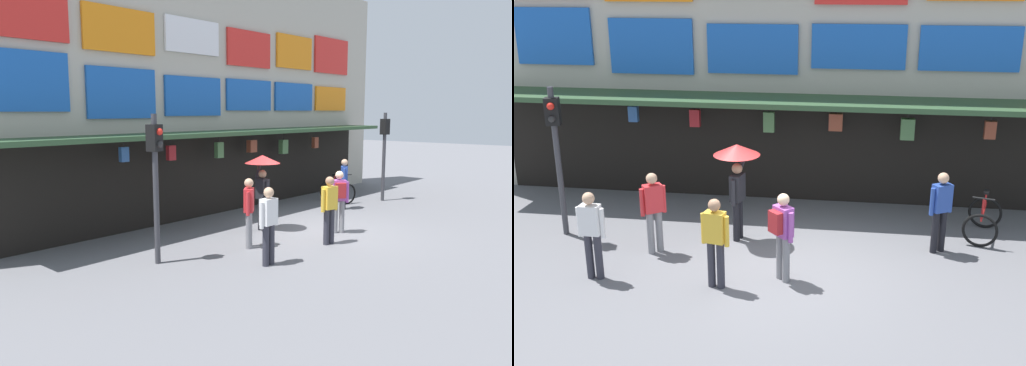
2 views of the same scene
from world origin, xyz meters
The scene contains 10 objects.
ground_plane centered at (0.00, 0.00, 0.00)m, with size 80.00×80.00×0.00m, color slate.
shopfront centered at (0.00, 4.57, 3.96)m, with size 18.00×2.60×8.00m.
traffic_light_near centered at (-4.87, 1.07, 2.14)m, with size 0.33×0.35×3.20m.
bicycle_parked centered at (4.01, 2.18, 0.39)m, with size 1.00×1.31×1.05m.
pedestrian_in_black centered at (-3.39, -0.79, 0.95)m, with size 0.53×0.23×1.68m.
pedestrian_in_purple centered at (-2.64, 0.45, 0.95)m, with size 0.44×0.39×1.68m.
pedestrian_in_yellow centered at (2.99, 1.29, 0.95)m, with size 0.47×0.37×1.68m.
pedestrian_with_umbrella centered at (-1.12, 1.34, 1.64)m, with size 0.96×0.96×2.08m.
pedestrian_in_green centered at (-1.10, -0.81, 0.95)m, with size 0.52×0.29×1.68m.
pedestrian_in_red centered at (0.03, -0.38, 0.98)m, with size 0.47×0.47×1.68m.
Camera 2 is at (1.27, -10.42, 5.30)m, focal length 43.01 mm.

